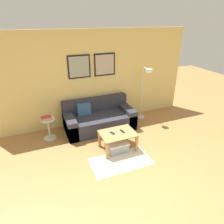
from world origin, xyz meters
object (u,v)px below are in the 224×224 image
Objects in this scene: book_stack at (46,118)px; floor_lamp at (144,89)px; storage_bin at (117,146)px; couch at (99,119)px; remote_control at (122,131)px; coffee_table at (118,136)px; side_table at (49,127)px; cell_phone at (112,133)px.

floor_lamp is at bearing 0.56° from book_stack.
floor_lamp is (1.35, 1.14, 0.83)m from storage_bin.
remote_control is at bearing -79.64° from couch.
book_stack is at bearing -178.61° from couch.
remote_control is at bearing -137.61° from floor_lamp.
book_stack is at bearing 141.31° from storage_bin.
coffee_table is 1.68× the size of storage_bin.
couch is at bearing 91.99° from storage_bin.
coffee_table is 0.15m from remote_control.
side_table reaches higher than storage_bin.
remote_control is (-1.19, -1.08, -0.51)m from floor_lamp.
floor_lamp is at bearing 40.22° from storage_bin.
floor_lamp is 6.31× the size of book_stack.
coffee_table reaches higher than storage_bin.
floor_lamp reaches higher than book_stack.
side_table is (-1.37, 1.10, 0.21)m from storage_bin.
cell_phone is at bearing 164.65° from coffee_table.
remote_control is at bearing -34.43° from side_table.
remote_control is at bearing 6.07° from coffee_table.
floor_lamp is 10.43× the size of remote_control.
coffee_table is 1.45× the size of side_table.
book_stack is (-0.02, 0.01, 0.25)m from side_table.
floor_lamp reaches higher than coffee_table.
side_table is (-1.41, 1.06, -0.01)m from coffee_table.
book_stack is at bearing 143.21° from coffee_table.
storage_bin is at bearing -139.78° from floor_lamp.
remote_control is at bearing -24.51° from cell_phone.
book_stack is at bearing 121.97° from cell_phone.
storage_bin is 0.86× the size of side_table.
couch is at bearing 91.76° from remote_control.
floor_lamp is 2.84× the size of side_table.
couch is 7.46× the size of book_stack.
cell_phone reaches higher than coffee_table.
side_table is at bearing -179.28° from floor_lamp.
side_table is at bearing -23.29° from book_stack.
storage_bin is 0.36m from remote_control.
storage_bin is at bearing -38.69° from book_stack.
coffee_table is 3.21× the size of book_stack.
storage_bin is 1.95m from floor_lamp.
couch reaches higher than book_stack.
couch is 3.90× the size of storage_bin.
cell_phone is at bearing -38.50° from side_table.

